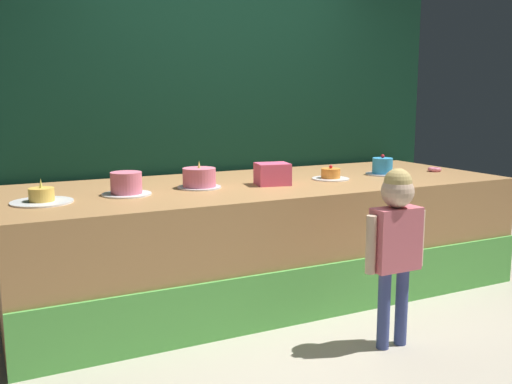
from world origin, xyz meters
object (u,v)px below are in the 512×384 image
pink_box (272,174)px  donut (434,169)px  cake_far_right (382,167)px  cake_right (331,175)px  child_figure (396,233)px  cake_far_left (42,198)px  cake_left (126,184)px  cake_center (199,178)px

pink_box → donut: (1.54, 0.03, -0.06)m
pink_box → donut: pink_box is taller
pink_box → cake_far_right: cake_far_right is taller
cake_right → cake_far_right: (0.51, 0.03, 0.03)m
pink_box → child_figure: bearing=-79.0°
cake_far_left → cake_left: 0.52m
donut → cake_far_right: size_ratio=0.42×
cake_far_left → cake_far_right: cake_far_right is taller
cake_center → cake_far_right: cake_center is taller
cake_far_left → cake_far_right: 2.56m
cake_center → cake_right: (1.02, -0.07, -0.03)m
donut → cake_center: cake_center is taller
cake_far_right → pink_box: bearing=-176.4°
pink_box → cake_right: bearing=3.6°
pink_box → donut: bearing=1.0°
donut → cake_far_left: cake_far_left is taller
child_figure → cake_left: (-1.23, 1.12, 0.21)m
child_figure → cake_right: 1.16m
cake_center → cake_right: cake_center is taller
cake_left → cake_far_right: bearing=0.6°
child_figure → donut: bearing=39.7°
cake_right → donut: bearing=-0.3°
donut → cake_center: size_ratio=0.37×
pink_box → cake_far_right: bearing=3.6°
cake_left → cake_center: cake_center is taller
pink_box → cake_center: size_ratio=0.76×
donut → cake_right: 1.02m
child_figure → cake_right: child_figure is taller
pink_box → cake_left: size_ratio=0.73×
cake_far_left → cake_right: size_ratio=1.29×
donut → cake_center: (-2.05, 0.07, 0.05)m
child_figure → pink_box: size_ratio=4.58×
cake_far_left → donut: bearing=0.5°
donut → cake_left: bearing=179.6°
cake_far_left → cake_far_right: bearing=1.5°
child_figure → cake_center: size_ratio=3.50×
donut → cake_right: (-1.02, 0.01, 0.02)m
donut → cake_far_right: cake_far_right is taller
cake_right → child_figure: bearing=-105.3°
pink_box → cake_left: pink_box is taller
cake_center → pink_box: bearing=-10.8°
donut → cake_left: 2.56m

